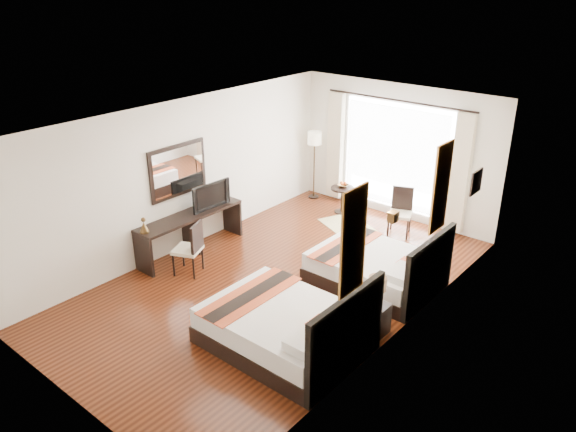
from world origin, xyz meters
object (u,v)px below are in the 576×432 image
Objects in this scene: vase at (369,305)px; floor_lamp at (315,143)px; bed_near at (287,327)px; console_desk at (191,233)px; desk_chair at (189,258)px; side_table at (342,200)px; window_chair at (400,221)px; fruit_bowl at (343,186)px; television at (208,195)px; nightstand at (371,320)px; table_lamp at (377,285)px; bed_far at (378,268)px.

vase is 0.08× the size of floor_lamp.
console_desk is at bearing 161.38° from bed_near.
desk_chair is at bearing 168.79° from bed_near.
side_table is (1.01, -0.31, -1.02)m from floor_lamp.
desk_chair is 4.22m from window_chair.
desk_chair is at bearing -174.14° from vase.
side_table is at bearing -67.33° from fruit_bowl.
console_desk is 2.54× the size of television.
television is at bearing 87.54° from console_desk.
nightstand is 0.35m from vase.
table_lamp is 3.48m from window_chair.
television is at bearing 170.28° from vase.
console_desk reaches higher than nightstand.
vase is (0.76, 0.87, 0.25)m from bed_near.
nightstand is 5.46m from floor_lamp.
floor_lamp is at bearing 88.45° from console_desk.
console_desk is 3.74m from floor_lamp.
bed_far reaches higher than fruit_bowl.
bed_far is 0.91× the size of console_desk.
console_desk is 3.52m from fruit_bowl.
television reaches higher than console_desk.
floor_lamp reaches higher than bed_near.
nightstand is 3.51m from window_chair.
television is at bearing -167.46° from bed_far.
television reaches higher than bed_far.
desk_chair is (-2.71, -1.75, -0.00)m from bed_far.
bed_near reaches higher than nightstand.
television is 3.09m from fruit_bowl.
floor_lamp is at bearing 123.63° from bed_near.
fruit_bowl is at bearing -121.10° from desk_chair.
vase is 5.51m from floor_lamp.
fruit_bowl is (-2.89, 3.35, -0.18)m from table_lamp.
vase is 0.21× the size of side_table.
table_lamp is 0.71× the size of side_table.
bed_far reaches higher than vase.
nightstand is at bearing 164.17° from desk_chair.
fruit_bowl is at bearing 71.93° from console_desk.
nightstand is 0.31× the size of floor_lamp.
floor_lamp is (0.08, 3.15, 0.31)m from television.
bed_near is 4.38× the size of nightstand.
desk_chair is at bearing -170.80° from table_lamp.
bed_far is 3.50m from console_desk.
bed_far is 1.59m from vase.
nightstand is at bearing -95.67° from television.
table_lamp is at bearing -60.33° from bed_far.
table_lamp is 3.99m from television.
window_chair reaches higher than nightstand.
nightstand is at bearing 100.71° from vase.
bed_near is at bearing -64.23° from fruit_bowl.
table_lamp is 0.19× the size of console_desk.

